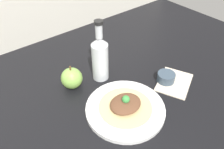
# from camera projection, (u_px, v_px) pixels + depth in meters

# --- Properties ---
(ground_plane) EXTENTS (1.80, 1.10, 0.04)m
(ground_plane) POSITION_uv_depth(u_px,v_px,m) (109.00, 97.00, 0.84)
(ground_plane) COLOR black
(plate) EXTENTS (0.28, 0.28, 0.02)m
(plate) POSITION_uv_depth(u_px,v_px,m) (125.00, 108.00, 0.76)
(plate) COLOR white
(plate) RESTS_ON ground_plane
(plated_food) EXTENTS (0.19, 0.19, 0.05)m
(plated_food) POSITION_uv_depth(u_px,v_px,m) (126.00, 104.00, 0.75)
(plated_food) COLOR #D6BC7F
(plated_food) RESTS_ON plate
(cider_bottle) EXTENTS (0.07, 0.07, 0.25)m
(cider_bottle) POSITION_uv_depth(u_px,v_px,m) (100.00, 57.00, 0.84)
(cider_bottle) COLOR silver
(cider_bottle) RESTS_ON ground_plane
(apple) EXTENTS (0.08, 0.08, 0.10)m
(apple) POSITION_uv_depth(u_px,v_px,m) (72.00, 78.00, 0.84)
(apple) COLOR #84B74C
(apple) RESTS_ON ground_plane
(napkin) EXTENTS (0.20, 0.18, 0.01)m
(napkin) POSITION_uv_depth(u_px,v_px,m) (174.00, 82.00, 0.87)
(napkin) COLOR beige
(napkin) RESTS_ON ground_plane
(dipping_bowl) EXTENTS (0.07, 0.07, 0.04)m
(dipping_bowl) POSITION_uv_depth(u_px,v_px,m) (166.00, 78.00, 0.87)
(dipping_bowl) COLOR #384756
(dipping_bowl) RESTS_ON ground_plane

